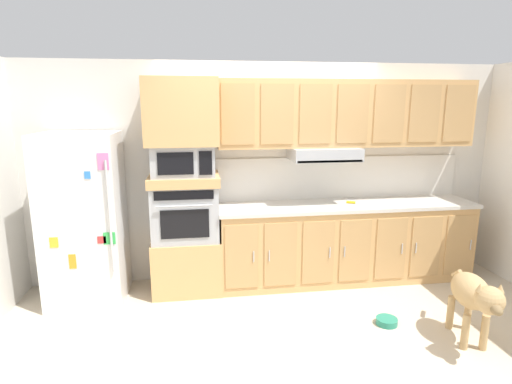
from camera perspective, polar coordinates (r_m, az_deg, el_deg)
The scene contains 15 objects.
ground_plane at distance 4.28m, azimuth 4.29°, elevation -16.46°, with size 9.60×9.60×0.00m, color beige.
back_kitchen_wall at distance 4.91m, azimuth 1.69°, elevation 2.82°, with size 6.20×0.12×2.50m, color silver.
refrigerator at distance 4.64m, azimuth -22.58°, elevation -3.37°, with size 0.76×0.73×1.76m.
oven_base_cabinet at distance 4.75m, azimuth -9.45°, elevation -9.62°, with size 0.74×0.62×0.60m, color tan.
built_in_oven at distance 4.56m, azimuth -9.71°, elevation -2.60°, with size 0.70×0.62×0.60m.
appliance_mid_shelf at distance 4.48m, azimuth -9.87°, elevation 1.73°, with size 0.74×0.62×0.10m, color tan.
microwave at distance 4.45m, azimuth -9.97°, elevation 4.39°, with size 0.64×0.54×0.32m.
appliance_upper_cabinet at distance 4.41m, azimuth -10.21°, elevation 10.84°, with size 0.74×0.62×0.68m, color tan.
lower_cabinet_run at distance 4.99m, azimuth 12.20°, elevation -6.90°, with size 2.93×0.63×0.88m.
countertop_slab at distance 4.87m, azimuth 12.43°, elevation -1.76°, with size 2.97×0.64×0.04m, color beige.
backsplash_panel at distance 5.08m, azimuth 11.43°, elevation 1.97°, with size 2.97×0.02×0.50m, color silver.
upper_cabinet_with_hood at distance 4.84m, azimuth 12.27°, elevation 10.17°, with size 2.93×0.48×0.88m.
screwdriver at distance 4.87m, azimuth 12.95°, elevation -1.35°, with size 0.15×0.16×0.03m.
dog at distance 4.07m, azimuth 27.84°, elevation -12.48°, with size 0.38×0.89×0.67m.
dog_food_bowl at distance 4.28m, azimuth 17.56°, elevation -16.58°, with size 0.20×0.20×0.06m.
Camera 1 is at (-0.85, -3.66, 2.05)m, focal length 29.04 mm.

